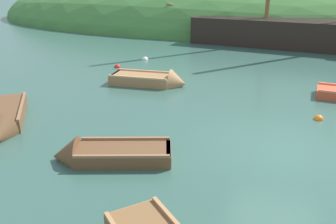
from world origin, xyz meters
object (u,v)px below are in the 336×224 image
Objects in this scene: sailing_ship at (308,37)px; rowboat_center at (105,156)px; rowboat_far at (1,121)px; buoy_orange at (318,119)px; buoy_red at (118,67)px; buoy_white at (145,60)px; rowboat_portside at (153,81)px.

rowboat_center is at bearing 80.34° from sailing_ship.
rowboat_far is 11.90× the size of buoy_orange.
sailing_ship reaches higher than rowboat_center.
rowboat_center is at bearing -65.68° from buoy_red.
sailing_ship is 11.08m from buoy_white.
sailing_ship is 13.25m from buoy_orange.
rowboat_center reaches higher than buoy_red.
sailing_ship is 19.39m from rowboat_far.
rowboat_far is at bearing 67.80° from sailing_ship.
sailing_ship reaches higher than buoy_orange.
rowboat_portside is 4.91m from buoy_white.
sailing_ship reaches higher than buoy_red.
buoy_white is at bearing 45.00° from sailing_ship.
rowboat_far reaches higher than rowboat_portside.
buoy_orange is at bearing 76.15° from rowboat_far.
rowboat_portside is 6.84m from buoy_orange.
rowboat_center is 8.53× the size of buoy_white.
rowboat_center is 9.82m from buoy_red.
buoy_orange is 0.82× the size of buoy_white.
rowboat_portside is (-6.53, -11.23, -0.52)m from sailing_ship.
rowboat_center is at bearing -138.85° from buoy_orange.
buoy_red is at bearing 155.34° from buoy_orange.
sailing_ship is 18.67m from rowboat_center.
buoy_red is (0.07, 8.00, -0.13)m from rowboat_far.
rowboat_portside is at bearing 117.83° from rowboat_far.
buoy_red is 0.92× the size of buoy_white.
buoy_white is (0.65, 2.11, 0.00)m from buoy_red.
rowboat_portside reaches higher than rowboat_center.
buoy_white is (-2.17, 4.40, -0.14)m from rowboat_portside.
sailing_ship is 12.96m from buoy_red.
rowboat_portside is at bearing -98.75° from rowboat_center.
buoy_white is (-3.39, 11.06, -0.11)m from rowboat_center.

